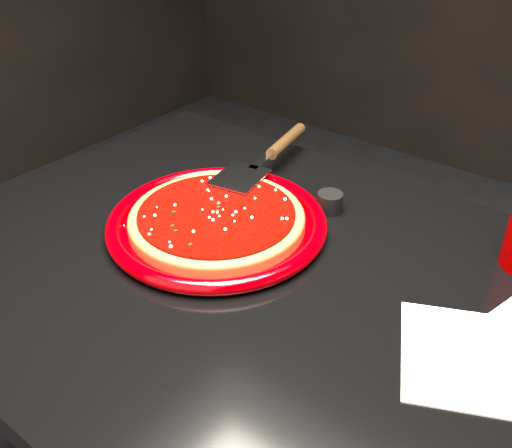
{
  "coord_description": "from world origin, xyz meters",
  "views": [
    {
      "loc": [
        0.36,
        -0.55,
        1.29
      ],
      "look_at": [
        -0.12,
        0.07,
        0.77
      ],
      "focal_mm": 40.0,
      "sensor_mm": 36.0,
      "label": 1
    }
  ],
  "objects_px": {
    "plate": "(217,223)",
    "ramekin": "(330,202)",
    "pizza_server": "(266,156)",
    "table": "(285,443)"
  },
  "relations": [
    {
      "from": "pizza_server",
      "to": "plate",
      "type": "bearing_deg",
      "value": -86.99
    },
    {
      "from": "plate",
      "to": "pizza_server",
      "type": "distance_m",
      "value": 0.21
    },
    {
      "from": "pizza_server",
      "to": "table",
      "type": "bearing_deg",
      "value": -56.67
    },
    {
      "from": "plate",
      "to": "table",
      "type": "bearing_deg",
      "value": -12.84
    },
    {
      "from": "table",
      "to": "ramekin",
      "type": "xyz_separation_m",
      "value": [
        -0.07,
        0.21,
        0.39
      ]
    },
    {
      "from": "table",
      "to": "pizza_server",
      "type": "xyz_separation_m",
      "value": [
        -0.23,
        0.24,
        0.42
      ]
    },
    {
      "from": "plate",
      "to": "ramekin",
      "type": "xyz_separation_m",
      "value": [
        0.12,
        0.17,
        0.0
      ]
    },
    {
      "from": "plate",
      "to": "pizza_server",
      "type": "height_order",
      "value": "pizza_server"
    },
    {
      "from": "plate",
      "to": "ramekin",
      "type": "bearing_deg",
      "value": 55.36
    },
    {
      "from": "plate",
      "to": "pizza_server",
      "type": "relative_size",
      "value": 1.07
    }
  ]
}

